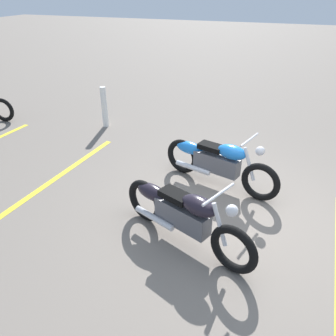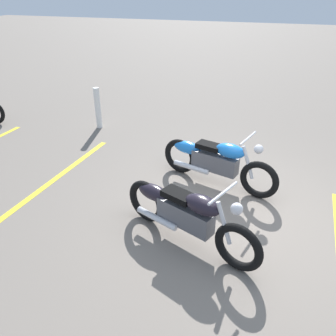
# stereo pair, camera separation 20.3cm
# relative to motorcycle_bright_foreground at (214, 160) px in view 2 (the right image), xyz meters

# --- Properties ---
(ground_plane) EXTENTS (60.00, 60.00, 0.00)m
(ground_plane) POSITION_rel_motorcycle_bright_foreground_xyz_m (-0.61, 0.85, -0.46)
(ground_plane) COLOR slate
(motorcycle_bright_foreground) EXTENTS (2.17, 0.82, 1.04)m
(motorcycle_bright_foreground) POSITION_rel_motorcycle_bright_foreground_xyz_m (0.00, 0.00, 0.00)
(motorcycle_bright_foreground) COLOR black
(motorcycle_bright_foreground) RESTS_ON ground
(motorcycle_dark_foreground) EXTENTS (2.11, 0.96, 1.04)m
(motorcycle_dark_foreground) POSITION_rel_motorcycle_bright_foreground_xyz_m (0.09, 1.66, 0.00)
(motorcycle_dark_foreground) COLOR black
(motorcycle_dark_foreground) RESTS_ON ground
(bollard_post) EXTENTS (0.14, 0.14, 1.01)m
(bollard_post) POSITION_rel_motorcycle_bright_foreground_xyz_m (3.25, -1.79, 0.04)
(bollard_post) COLOR white
(bollard_post) RESTS_ON ground
(parking_stripe_mid) EXTENTS (0.33, 3.20, 0.01)m
(parking_stripe_mid) POSITION_rel_motorcycle_bright_foreground_xyz_m (2.82, 0.62, -0.46)
(parking_stripe_mid) COLOR yellow
(parking_stripe_mid) RESTS_ON ground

